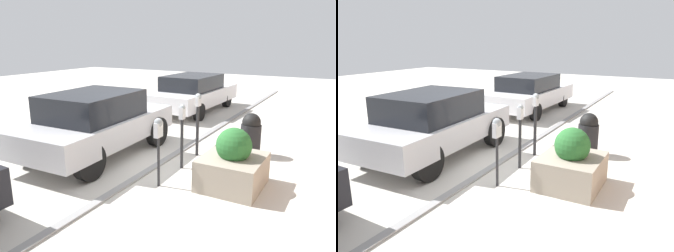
# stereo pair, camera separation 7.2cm
# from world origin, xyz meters

# --- Properties ---
(ground_plane) EXTENTS (40.00, 40.00, 0.00)m
(ground_plane) POSITION_xyz_m (0.00, 0.00, 0.00)
(ground_plane) COLOR beige
(curb_strip) EXTENTS (24.50, 0.16, 0.04)m
(curb_strip) POSITION_xyz_m (0.00, 0.08, 0.02)
(curb_strip) COLOR gray
(curb_strip) RESTS_ON ground_plane
(parking_meter_nearest) EXTENTS (0.19, 0.17, 1.33)m
(parking_meter_nearest) POSITION_xyz_m (-0.98, -0.48, 1.03)
(parking_meter_nearest) COLOR #232326
(parking_meter_nearest) RESTS_ON ground_plane
(parking_meter_second) EXTENTS (0.14, 0.12, 1.41)m
(parking_meter_second) POSITION_xyz_m (0.04, -0.44, 0.92)
(parking_meter_second) COLOR #232326
(parking_meter_second) RESTS_ON ground_plane
(parking_meter_middle) EXTENTS (0.18, 0.15, 1.51)m
(parking_meter_middle) POSITION_xyz_m (0.95, -0.39, 1.00)
(parking_meter_middle) COLOR #232326
(parking_meter_middle) RESTS_ON ground_plane
(planter_box) EXTENTS (1.25, 1.11, 1.14)m
(planter_box) POSITION_xyz_m (-0.30, -1.69, 0.43)
(planter_box) COLOR gray
(planter_box) RESTS_ON ground_plane
(parked_car_middle) EXTENTS (4.17, 2.01, 1.54)m
(parked_car_middle) POSITION_xyz_m (-0.20, 1.70, 0.81)
(parked_car_middle) COLOR #B7B7BC
(parked_car_middle) RESTS_ON ground_plane
(parked_car_rear) EXTENTS (4.56, 1.98, 1.41)m
(parked_car_rear) POSITION_xyz_m (5.54, 1.87, 0.73)
(parked_car_rear) COLOR silver
(parked_car_rear) RESTS_ON ground_plane
(trash_bin) EXTENTS (0.48, 0.48, 1.03)m
(trash_bin) POSITION_xyz_m (1.59, -1.49, 0.52)
(trash_bin) COLOR black
(trash_bin) RESTS_ON ground_plane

